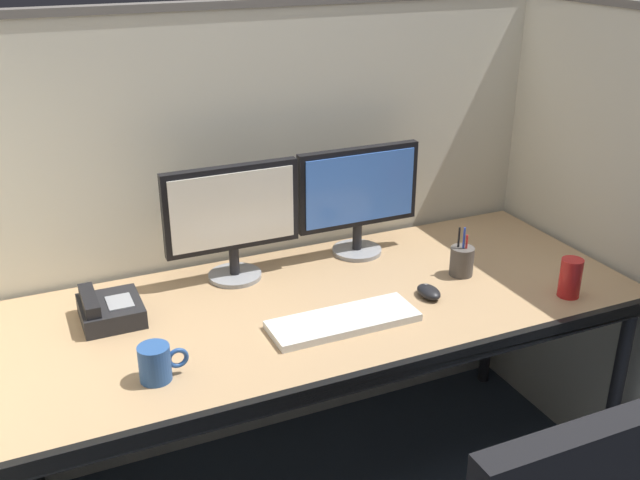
# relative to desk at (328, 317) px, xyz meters

# --- Properties ---
(cubicle_partition_rear) EXTENTS (2.21, 0.06, 1.57)m
(cubicle_partition_rear) POSITION_rel_desk_xyz_m (0.00, 0.46, 0.10)
(cubicle_partition_rear) COLOR beige
(cubicle_partition_rear) RESTS_ON ground
(cubicle_partition_right) EXTENTS (0.06, 1.41, 1.57)m
(cubicle_partition_right) POSITION_rel_desk_xyz_m (0.99, -0.09, 0.10)
(cubicle_partition_right) COLOR beige
(cubicle_partition_right) RESTS_ON ground
(desk) EXTENTS (1.90, 0.80, 0.74)m
(desk) POSITION_rel_desk_xyz_m (0.00, 0.00, 0.00)
(desk) COLOR tan
(desk) RESTS_ON ground
(monitor_left) EXTENTS (0.43, 0.17, 0.37)m
(monitor_left) POSITION_rel_desk_xyz_m (-0.20, 0.28, 0.27)
(monitor_left) COLOR gray
(monitor_left) RESTS_ON desk
(monitor_right) EXTENTS (0.43, 0.17, 0.37)m
(monitor_right) POSITION_rel_desk_xyz_m (0.24, 0.29, 0.27)
(monitor_right) COLOR gray
(monitor_right) RESTS_ON desk
(keyboard_main) EXTENTS (0.43, 0.15, 0.02)m
(keyboard_main) POSITION_rel_desk_xyz_m (-0.02, -0.14, 0.06)
(keyboard_main) COLOR silver
(keyboard_main) RESTS_ON desk
(computer_mouse) EXTENTS (0.06, 0.10, 0.04)m
(computer_mouse) POSITION_rel_desk_xyz_m (0.29, -0.09, 0.07)
(computer_mouse) COLOR black
(computer_mouse) RESTS_ON desk
(soda_can) EXTENTS (0.07, 0.07, 0.12)m
(soda_can) POSITION_rel_desk_xyz_m (0.69, -0.26, 0.11)
(soda_can) COLOR red
(soda_can) RESTS_ON desk
(desk_phone) EXTENTS (0.17, 0.19, 0.09)m
(desk_phone) POSITION_rel_desk_xyz_m (-0.62, 0.16, 0.08)
(desk_phone) COLOR black
(desk_phone) RESTS_ON desk
(coffee_mug) EXTENTS (0.13, 0.08, 0.09)m
(coffee_mug) POSITION_rel_desk_xyz_m (-0.56, -0.19, 0.10)
(coffee_mug) COLOR #264C8C
(coffee_mug) RESTS_ON desk
(pen_cup) EXTENTS (0.08, 0.08, 0.16)m
(pen_cup) POSITION_rel_desk_xyz_m (0.47, -0.00, 0.10)
(pen_cup) COLOR #4C4742
(pen_cup) RESTS_ON desk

